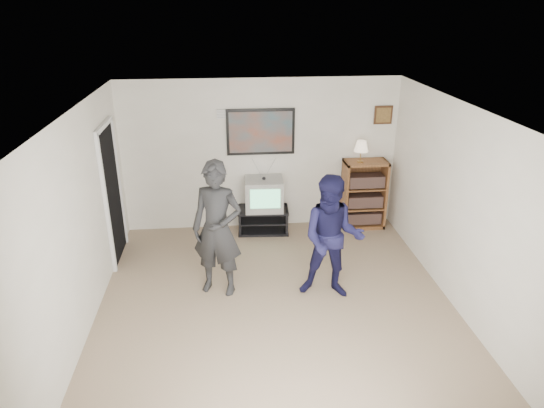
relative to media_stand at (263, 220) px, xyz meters
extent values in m
cube|color=#7D664F|center=(-0.01, -2.23, -0.21)|extent=(4.50, 5.00, 0.01)
cube|color=white|center=(-0.01, -2.23, 2.29)|extent=(4.50, 5.00, 0.01)
cube|color=silver|center=(-0.01, 0.27, 1.04)|extent=(4.50, 0.01, 2.50)
cube|color=silver|center=(-2.26, -2.23, 1.04)|extent=(0.01, 5.00, 2.50)
cube|color=silver|center=(2.24, -2.23, 1.04)|extent=(0.01, 5.00, 2.50)
cube|color=black|center=(0.00, 0.00, 0.19)|extent=(0.86, 0.51, 0.04)
cube|color=black|center=(0.00, 0.00, -0.19)|extent=(0.86, 0.51, 0.04)
cube|color=black|center=(-0.38, 0.00, 0.00)|extent=(0.07, 0.44, 0.41)
cube|color=black|center=(0.38, 0.00, 0.00)|extent=(0.07, 0.44, 0.41)
imported|color=black|center=(-0.73, -1.73, 0.70)|extent=(0.77, 0.63, 1.81)
imported|color=#151438|center=(0.72, -1.97, 0.62)|extent=(0.93, 0.80, 1.66)
cube|color=white|center=(-0.74, -1.53, 0.92)|extent=(0.08, 0.14, 0.04)
cube|color=white|center=(0.76, -1.75, 0.89)|extent=(0.08, 0.13, 0.04)
cube|color=black|center=(-0.01, 0.25, 1.44)|extent=(1.10, 0.03, 0.75)
cube|color=white|center=(-0.56, 0.25, 1.74)|extent=(0.28, 0.02, 0.14)
cube|color=#332110|center=(1.99, 0.25, 1.67)|extent=(0.30, 0.03, 0.30)
cube|color=black|center=(-2.25, -0.63, 0.79)|extent=(0.03, 0.85, 2.00)
camera|label=1|loc=(-0.58, -7.34, 3.40)|focal=32.00mm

